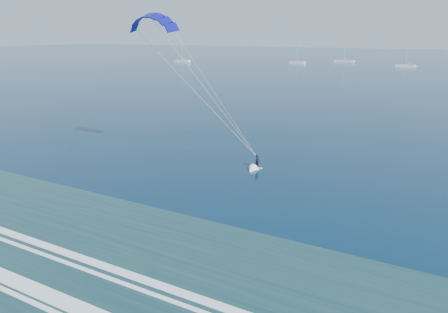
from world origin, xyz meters
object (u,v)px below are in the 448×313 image
sailboat_0 (182,61)px  sailboat_1 (297,63)px  sailboat_2 (344,61)px  kitesurfer_rig (204,88)px  sailboat_3 (405,66)px

sailboat_0 → sailboat_1: 61.86m
sailboat_0 → sailboat_2: bearing=28.0°
sailboat_0 → sailboat_2: (78.26, 41.60, 0.01)m
kitesurfer_rig → sailboat_3: 169.34m
kitesurfer_rig → sailboat_2: 191.21m
kitesurfer_rig → sailboat_0: size_ratio=1.49×
sailboat_2 → sailboat_1: bearing=-129.2°
sailboat_0 → sailboat_3: size_ratio=1.06×
sailboat_1 → sailboat_3: size_ratio=0.97×
sailboat_2 → kitesurfer_rig: bearing=-83.1°
sailboat_0 → sailboat_1: (59.14, 18.14, -0.01)m
kitesurfer_rig → sailboat_0: 179.61m
sailboat_1 → sailboat_2: size_ratio=0.81×
sailboat_1 → sailboat_3: bearing=3.0°
sailboat_1 → sailboat_0: bearing=-162.9°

